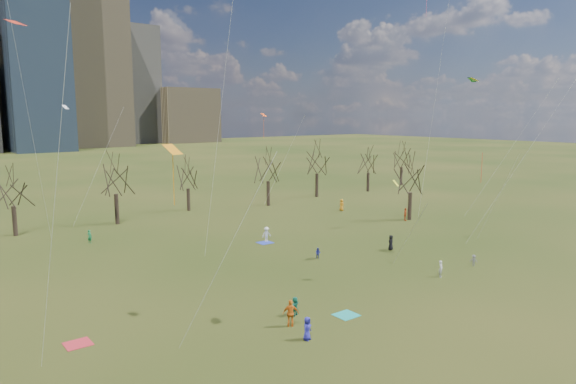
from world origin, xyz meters
TOP-DOWN VIEW (x-y plane):
  - ground at (0.00, 0.00)m, footprint 500.00×500.00m
  - bare_tree_row at (-0.09, 37.22)m, footprint 113.04×29.80m
  - blanket_teal at (-5.01, -1.33)m, footprint 1.60×1.50m
  - blanket_navy at (2.68, 19.70)m, footprint 1.60×1.50m
  - blanket_crimson at (-21.78, 5.73)m, footprint 1.60×1.50m
  - person_0 at (-9.89, -2.73)m, footprint 0.88×0.74m
  - person_1 at (7.91, -0.11)m, footprint 0.65×0.61m
  - person_3 at (13.31, 0.01)m, footprint 0.73×0.81m
  - person_4 at (-9.42, -0.41)m, footprint 1.19×0.98m
  - person_5 at (-7.96, 0.95)m, footprint 1.36×0.85m
  - person_6 at (11.56, 8.84)m, footprint 0.94×0.89m
  - person_8 at (3.14, 11.09)m, footprint 0.68×0.70m
  - person_9 at (3.14, 20.05)m, footprint 1.16×0.73m
  - person_10 at (25.00, 17.90)m, footprint 1.11×0.90m
  - person_12 at (23.22, 28.62)m, footprint 0.57×0.87m
  - person_13 at (-13.10, 31.75)m, footprint 0.61×0.67m
  - kites_airborne at (-3.50, 11.99)m, footprint 67.25×42.23m

SIDE VIEW (x-z plane):
  - ground at x=0.00m, z-range 0.00..0.00m
  - blanket_teal at x=-5.01m, z-range 0.00..0.03m
  - blanket_navy at x=2.68m, z-range 0.00..0.03m
  - blanket_crimson at x=-21.78m, z-range 0.00..0.03m
  - person_3 at x=13.31m, z-range 0.00..1.10m
  - person_8 at x=3.14m, z-range 0.00..1.13m
  - person_5 at x=-7.96m, z-range 0.00..1.40m
  - person_1 at x=7.91m, z-range 0.00..1.50m
  - person_13 at x=-13.10m, z-range 0.00..1.54m
  - person_0 at x=-9.89m, z-range 0.00..1.54m
  - person_6 at x=11.56m, z-range 0.00..1.62m
  - person_9 at x=3.14m, z-range 0.00..1.71m
  - person_10 at x=25.00m, z-range 0.00..1.76m
  - person_12 at x=23.22m, z-range 0.00..1.78m
  - person_4 at x=-9.42m, z-range 0.00..1.90m
  - bare_tree_row at x=-0.09m, z-range 1.37..10.87m
  - kites_airborne at x=-3.50m, z-range -2.27..31.11m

